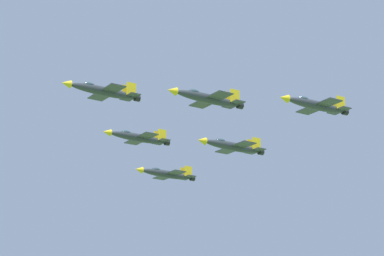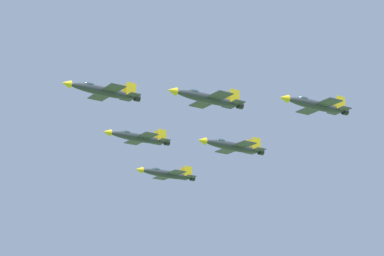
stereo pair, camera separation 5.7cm
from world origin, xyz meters
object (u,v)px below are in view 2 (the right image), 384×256
Objects in this scene: jet_right_wingman at (138,137)px; jet_right_outer at (167,174)px; jet_lead at (103,91)px; jet_left_outer at (316,105)px; jet_left_wingman at (208,98)px; jet_slot_rear at (233,146)px.

jet_right_wingman reaches higher than jet_right_outer.
jet_right_wingman is (9.48, -17.65, -3.55)m from jet_lead.
jet_lead is at bearing -39.51° from jet_left_outer.
jet_left_wingman is at bearing 67.64° from jet_right_outer.
jet_lead reaches higher than jet_right_wingman.
jet_slot_rear is at bearing 140.45° from jet_right_wingman.
jet_slot_rear reaches higher than jet_right_outer.
jet_right_wingman is 20.21m from jet_slot_rear.
jet_left_wingman is (-15.89, -12.20, -2.30)m from jet_lead.
jet_slot_rear is at bearing -89.14° from jet_left_outer.
jet_lead is 40.63m from jet_right_outer.
jet_right_wingman reaches higher than jet_left_outer.
jet_left_wingman is 1.00× the size of jet_slot_rear.
jet_lead is 1.02× the size of jet_right_outer.
jet_slot_rear is at bearing 89.05° from jet_right_outer.
jet_left_outer is (-31.78, -24.41, -4.45)m from jet_lead.
jet_right_wingman is at bearing -89.94° from jet_left_wingman.
jet_lead reaches higher than jet_slot_rear.
jet_lead is 0.98× the size of jet_slot_rear.
jet_left_outer is (-41.26, -6.76, -0.90)m from jet_right_wingman.
jet_left_wingman is 25.98m from jet_right_wingman.
jet_slot_rear is (-25.37, 5.45, 0.54)m from jet_right_outer.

